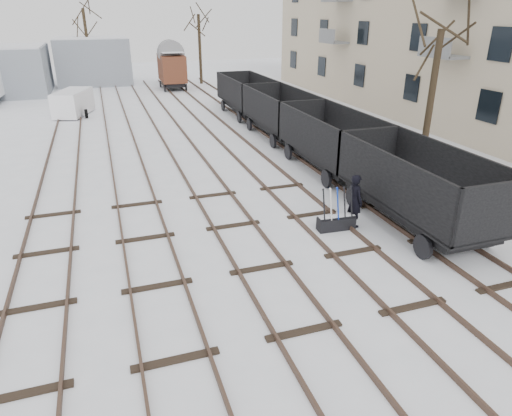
% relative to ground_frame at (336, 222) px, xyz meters
% --- Properties ---
extents(ground, '(120.00, 120.00, 0.00)m').
position_rel_ground_frame_xyz_m(ground, '(-3.27, -1.65, -0.28)').
color(ground, white).
rests_on(ground, ground).
extents(tracks, '(13.90, 52.00, 0.16)m').
position_rel_ground_frame_xyz_m(tracks, '(-3.27, 12.02, -0.21)').
color(tracks, black).
rests_on(tracks, ground).
extents(shed_right, '(7.00, 6.00, 4.50)m').
position_rel_ground_frame_xyz_m(shed_right, '(-7.27, 38.35, 1.96)').
color(shed_right, '#8C959E').
rests_on(shed_right, ground).
extents(ground_frame, '(1.32, 0.49, 1.49)m').
position_rel_ground_frame_xyz_m(ground_frame, '(0.00, 0.00, 0.00)').
color(ground_frame, black).
rests_on(ground_frame, ground).
extents(worker, '(0.50, 0.72, 1.87)m').
position_rel_ground_frame_xyz_m(worker, '(0.73, 0.10, 0.65)').
color(worker, black).
rests_on(worker, ground).
extents(freight_wagon_a, '(2.64, 6.59, 2.69)m').
position_rel_ground_frame_xyz_m(freight_wagon_a, '(2.73, -0.51, 0.74)').
color(freight_wagon_a, black).
rests_on(freight_wagon_a, ground).
extents(freight_wagon_b, '(2.64, 6.59, 2.69)m').
position_rel_ground_frame_xyz_m(freight_wagon_b, '(2.73, 5.89, 0.74)').
color(freight_wagon_b, black).
rests_on(freight_wagon_b, ground).
extents(freight_wagon_c, '(2.64, 6.59, 2.69)m').
position_rel_ground_frame_xyz_m(freight_wagon_c, '(2.73, 12.29, 0.74)').
color(freight_wagon_c, black).
rests_on(freight_wagon_c, ground).
extents(freight_wagon_d, '(2.64, 6.59, 2.69)m').
position_rel_ground_frame_xyz_m(freight_wagon_d, '(2.73, 18.69, 0.74)').
color(freight_wagon_d, black).
rests_on(freight_wagon_d, ground).
extents(box_van_wagon, '(2.48, 4.57, 3.45)m').
position_rel_ground_frame_xyz_m(box_van_wagon, '(-0.37, 32.33, 1.73)').
color(box_van_wagon, black).
rests_on(box_van_wagon, ground).
extents(panel_van, '(2.87, 4.29, 1.74)m').
position_rel_ground_frame_xyz_m(panel_van, '(-8.97, 22.61, 0.62)').
color(panel_van, white).
rests_on(panel_van, ground).
extents(tree_near, '(0.30, 0.30, 6.21)m').
position_rel_ground_frame_xyz_m(tree_near, '(6.70, 4.32, 2.82)').
color(tree_near, black).
rests_on(tree_near, ground).
extents(tree_far_left, '(0.30, 0.30, 7.12)m').
position_rel_ground_frame_xyz_m(tree_far_left, '(-7.62, 38.91, 3.28)').
color(tree_far_left, black).
rests_on(tree_far_left, ground).
extents(tree_far_right, '(0.30, 0.30, 6.59)m').
position_rel_ground_frame_xyz_m(tree_far_right, '(2.96, 34.93, 3.01)').
color(tree_far_right, black).
rests_on(tree_far_right, ground).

